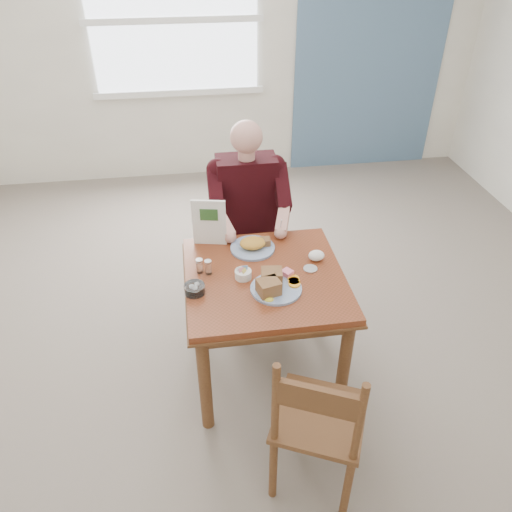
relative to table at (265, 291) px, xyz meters
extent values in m
plane|color=#726A5C|center=(0.00, 0.00, -0.64)|extent=(6.00, 6.00, 0.00)
plane|color=white|center=(0.00, 3.00, 0.76)|extent=(5.50, 0.00, 5.50)
cube|color=slate|center=(1.60, 2.98, 0.76)|extent=(1.60, 0.02, 2.80)
ellipsoid|color=yellow|center=(-0.02, -0.24, 0.13)|extent=(0.06, 0.05, 0.03)
ellipsoid|color=white|center=(0.33, 0.11, 0.14)|extent=(0.10, 0.09, 0.06)
cylinder|color=silver|center=(0.27, 0.01, 0.12)|extent=(0.11, 0.11, 0.01)
cube|color=white|center=(-0.40, 2.97, 0.96)|extent=(1.60, 0.02, 1.30)
cube|color=white|center=(-0.40, 2.96, 0.28)|extent=(1.72, 0.04, 0.06)
cube|color=white|center=(-0.40, 2.96, 0.96)|extent=(1.72, 0.04, 0.06)
cube|color=maroon|center=(0.00, 0.00, 0.09)|extent=(0.90, 0.90, 0.04)
cube|color=brown|center=(0.00, 0.00, 0.06)|extent=(0.92, 0.92, 0.01)
cylinder|color=brown|center=(-0.39, -0.39, -0.28)|extent=(0.07, 0.07, 0.71)
cylinder|color=brown|center=(0.39, -0.39, -0.28)|extent=(0.07, 0.07, 0.71)
cylinder|color=brown|center=(-0.39, 0.39, -0.28)|extent=(0.07, 0.07, 0.71)
cylinder|color=brown|center=(0.39, 0.39, -0.28)|extent=(0.07, 0.07, 0.71)
cube|color=brown|center=(0.00, -0.39, 0.02)|extent=(0.80, 0.03, 0.08)
cube|color=brown|center=(0.00, 0.39, 0.02)|extent=(0.80, 0.03, 0.08)
cube|color=brown|center=(-0.39, 0.00, 0.02)|extent=(0.03, 0.80, 0.08)
cube|color=brown|center=(0.39, 0.00, 0.02)|extent=(0.03, 0.80, 0.08)
cylinder|color=brown|center=(-0.18, 0.57, -0.41)|extent=(0.04, 0.04, 0.45)
cylinder|color=brown|center=(0.18, 0.57, -0.41)|extent=(0.04, 0.04, 0.45)
cylinder|color=brown|center=(-0.18, 0.93, -0.41)|extent=(0.04, 0.04, 0.45)
cylinder|color=brown|center=(0.18, 0.93, -0.41)|extent=(0.04, 0.04, 0.45)
cube|color=brown|center=(0.00, 0.75, -0.17)|extent=(0.42, 0.42, 0.03)
cylinder|color=brown|center=(-0.18, 0.93, 0.06)|extent=(0.04, 0.04, 0.50)
cylinder|color=brown|center=(0.18, 0.93, 0.06)|extent=(0.04, 0.04, 0.50)
cube|color=brown|center=(0.00, 0.93, 0.16)|extent=(0.38, 0.03, 0.14)
cylinder|color=brown|center=(0.06, -0.54, -0.41)|extent=(0.05, 0.05, 0.45)
cylinder|color=brown|center=(0.38, -0.69, -0.41)|extent=(0.05, 0.05, 0.45)
cylinder|color=brown|center=(-0.10, -0.86, -0.41)|extent=(0.05, 0.05, 0.45)
cylinder|color=brown|center=(0.23, -1.01, -0.41)|extent=(0.05, 0.05, 0.45)
cube|color=brown|center=(0.14, -0.78, -0.17)|extent=(0.56, 0.56, 0.03)
cylinder|color=brown|center=(-0.10, -0.86, 0.06)|extent=(0.05, 0.05, 0.50)
cylinder|color=brown|center=(0.23, -1.01, 0.06)|extent=(0.05, 0.05, 0.50)
cube|color=brown|center=(0.07, -0.94, 0.16)|extent=(0.36, 0.19, 0.14)
cube|color=gray|center=(-0.10, 0.63, -0.10)|extent=(0.13, 0.38, 0.12)
cube|color=gray|center=(0.10, 0.63, -0.10)|extent=(0.13, 0.38, 0.12)
cube|color=gray|center=(-0.10, 0.45, -0.40)|extent=(0.10, 0.10, 0.48)
cube|color=gray|center=(0.10, 0.45, -0.40)|extent=(0.10, 0.10, 0.48)
cube|color=black|center=(0.00, 0.78, 0.20)|extent=(0.40, 0.22, 0.58)
sphere|color=black|center=(-0.19, 0.78, 0.42)|extent=(0.15, 0.15, 0.15)
sphere|color=black|center=(0.19, 0.78, 0.42)|extent=(0.15, 0.15, 0.15)
cylinder|color=tan|center=(0.00, 0.76, 0.51)|extent=(0.11, 0.11, 0.08)
sphere|color=tan|center=(0.00, 0.76, 0.64)|extent=(0.21, 0.21, 0.21)
cube|color=black|center=(-0.22, 0.67, 0.32)|extent=(0.09, 0.29, 0.27)
cube|color=black|center=(0.22, 0.67, 0.32)|extent=(0.09, 0.29, 0.27)
sphere|color=black|center=(-0.22, 0.55, 0.22)|extent=(0.09, 0.09, 0.09)
sphere|color=black|center=(0.22, 0.55, 0.22)|extent=(0.09, 0.09, 0.09)
cube|color=tan|center=(-0.19, 0.46, 0.19)|extent=(0.14, 0.23, 0.14)
cube|color=tan|center=(0.19, 0.46, 0.19)|extent=(0.14, 0.23, 0.14)
sphere|color=tan|center=(-0.16, 0.37, 0.15)|extent=(0.08, 0.08, 0.08)
sphere|color=tan|center=(0.16, 0.37, 0.15)|extent=(0.08, 0.08, 0.08)
cylinder|color=silver|center=(0.16, 0.37, 0.20)|extent=(0.01, 0.05, 0.12)
cylinder|color=white|center=(0.04, -0.14, 0.12)|extent=(0.31, 0.31, 0.02)
cube|color=#A6734A|center=(-0.01, -0.18, 0.17)|extent=(0.14, 0.13, 0.08)
cube|color=#A6734A|center=(0.02, -0.09, 0.17)|extent=(0.13, 0.11, 0.08)
cylinder|color=#FFA01A|center=(0.14, -0.13, 0.13)|extent=(0.07, 0.07, 0.01)
cylinder|color=#FFA01A|center=(0.15, -0.10, 0.13)|extent=(0.08, 0.08, 0.01)
cylinder|color=#FFA01A|center=(0.15, -0.08, 0.13)|extent=(0.09, 0.09, 0.01)
cube|color=pink|center=(0.12, -0.03, 0.14)|extent=(0.08, 0.08, 0.03)
cylinder|color=white|center=(-0.03, 0.27, 0.12)|extent=(0.28, 0.28, 0.02)
ellipsoid|color=gold|center=(-0.03, 0.27, 0.16)|extent=(0.16, 0.13, 0.06)
cube|color=#A6734A|center=(0.03, 0.29, 0.15)|extent=(0.10, 0.06, 0.04)
cylinder|color=white|center=(-0.13, 0.00, 0.14)|extent=(0.12, 0.12, 0.05)
cube|color=pink|center=(-0.13, -0.01, 0.17)|extent=(0.04, 0.03, 0.02)
cube|color=#6699D8|center=(-0.11, 0.01, 0.17)|extent=(0.03, 0.01, 0.02)
cube|color=#EAD159|center=(-0.12, -0.02, 0.17)|extent=(0.03, 0.03, 0.02)
cube|color=white|center=(-0.14, 0.00, 0.17)|extent=(0.04, 0.02, 0.02)
cylinder|color=white|center=(-0.36, 0.08, 0.15)|extent=(0.05, 0.05, 0.07)
cylinder|color=silver|center=(-0.36, 0.08, 0.19)|extent=(0.05, 0.05, 0.02)
cylinder|color=white|center=(-0.32, 0.06, 0.15)|extent=(0.05, 0.05, 0.07)
cylinder|color=silver|center=(-0.32, 0.06, 0.19)|extent=(0.05, 0.05, 0.02)
cylinder|color=white|center=(-0.40, -0.10, 0.14)|extent=(0.13, 0.13, 0.05)
cylinder|color=white|center=(-0.42, -0.10, 0.15)|extent=(0.03, 0.03, 0.02)
cylinder|color=white|center=(-0.39, -0.08, 0.15)|extent=(0.03, 0.03, 0.02)
cylinder|color=white|center=(-0.40, -0.12, 0.15)|extent=(0.03, 0.03, 0.02)
cube|color=white|center=(-0.28, 0.38, 0.26)|extent=(0.20, 0.06, 0.30)
cube|color=#2D5926|center=(-0.28, 0.37, 0.32)|extent=(0.11, 0.03, 0.08)
camera|label=1|loc=(-0.38, -2.23, 1.83)|focal=35.00mm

